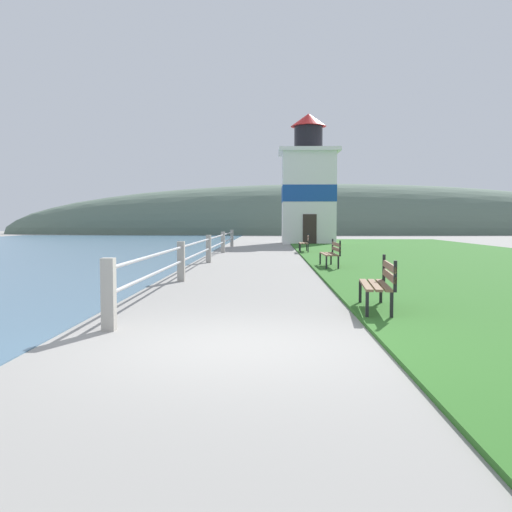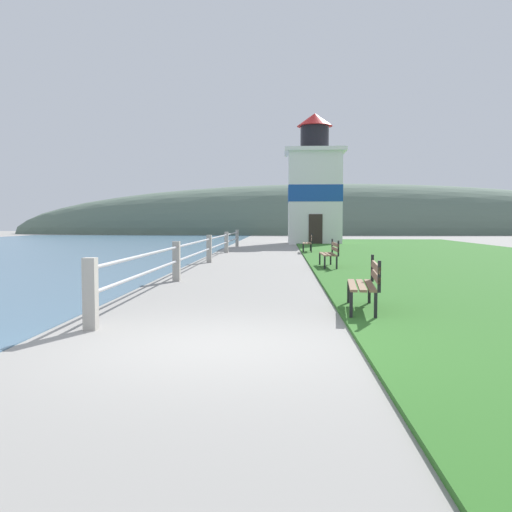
% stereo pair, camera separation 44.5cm
% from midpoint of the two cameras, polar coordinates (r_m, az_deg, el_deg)
% --- Properties ---
extents(ground_plane, '(160.00, 160.00, 0.00)m').
position_cam_midpoint_polar(ground_plane, '(7.10, -3.19, -9.04)').
color(ground_plane, gray).
extents(grass_verge, '(12.00, 48.21, 0.06)m').
position_cam_midpoint_polar(grass_verge, '(24.10, 19.92, -0.30)').
color(grass_verge, '#2D6623').
rests_on(grass_verge, ground_plane).
extents(seawall_railing, '(0.18, 26.50, 1.03)m').
position_cam_midpoint_polar(seawall_railing, '(21.22, -4.11, 0.98)').
color(seawall_railing, '#A8A399').
rests_on(seawall_railing, ground_plane).
extents(park_bench_near, '(0.62, 1.68, 0.94)m').
position_cam_midpoint_polar(park_bench_near, '(9.73, 12.29, -2.50)').
color(park_bench_near, brown).
rests_on(park_bench_near, ground_plane).
extents(park_bench_midway, '(0.51, 1.82, 0.94)m').
position_cam_midpoint_polar(park_bench_midway, '(18.66, 8.16, 0.39)').
color(park_bench_midway, brown).
rests_on(park_bench_midway, ground_plane).
extents(park_bench_far, '(0.51, 1.63, 0.94)m').
position_cam_midpoint_polar(park_bench_far, '(27.82, 5.77, 1.42)').
color(park_bench_far, brown).
rests_on(park_bench_far, ground_plane).
extents(lighthouse, '(4.06, 4.06, 8.86)m').
position_cam_midpoint_polar(lighthouse, '(39.47, 6.17, 6.66)').
color(lighthouse, white).
rests_on(lighthouse, ground_plane).
extents(distant_hillside, '(80.00, 16.00, 12.00)m').
position_cam_midpoint_polar(distant_hillside, '(69.43, 8.65, 2.20)').
color(distant_hillside, '#566B5B').
rests_on(distant_hillside, ground_plane).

